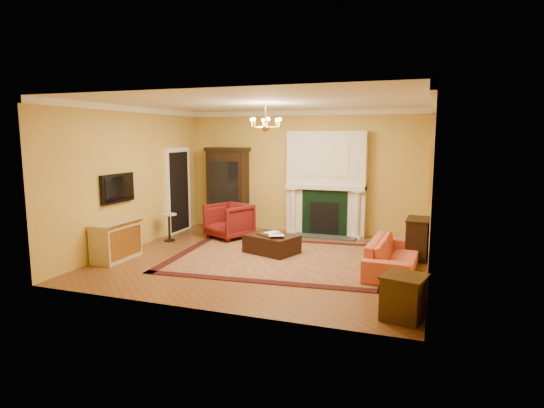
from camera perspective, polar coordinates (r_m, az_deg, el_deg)
The scene contains 26 objects.
floor at distance 8.96m, azimuth -0.77°, elevation -6.99°, with size 6.00×5.50×0.02m, color brown.
ceiling at distance 8.65m, azimuth -0.81°, elevation 12.66°, with size 6.00×5.50×0.02m, color white.
wall_back at distance 11.29m, azimuth 4.08°, elevation 4.01°, with size 6.00×0.02×3.00m, color gold.
wall_front at distance 6.18m, azimuth -9.70°, elevation 0.16°, with size 6.00×0.02×3.00m, color gold.
wall_left at distance 10.11m, azimuth -17.02°, elevation 3.13°, with size 0.02×5.50×3.00m, color gold.
wall_right at distance 8.14m, azimuth 19.51°, elevation 1.79°, with size 0.02×5.50×3.00m, color gold.
fireplace at distance 11.00m, azimuth 6.82°, elevation 2.25°, with size 1.90×0.70×2.50m.
crown_molding at distance 9.55m, azimuth 1.22°, elevation 11.85°, with size 6.00×5.50×0.12m.
doorway at distance 11.54m, azimuth -11.70°, elevation 1.68°, with size 0.08×1.05×2.10m.
tv_panel at distance 9.62m, azimuth -18.80°, elevation 1.89°, with size 0.09×0.95×0.58m.
gilt_mirror at distance 9.52m, azimuth 19.32°, elevation 3.61°, with size 0.06×0.76×1.05m.
chandelier at distance 8.63m, azimuth -0.81°, elevation 10.00°, with size 0.63×0.55×0.53m.
oriental_rug at distance 8.97m, azimuth 1.08°, elevation -6.84°, with size 4.21×3.16×0.02m, color #3F0F0D.
china_cabinet at distance 11.77m, azimuth -5.56°, elevation 1.74°, with size 1.00×0.46×2.01m, color black.
wingback_armchair at distance 10.69m, azimuth -5.41°, elevation -1.93°, with size 0.88×0.82×0.90m, color maroon.
pedestal_table at distance 10.64m, azimuth -12.78°, elevation -2.62°, with size 0.35×0.35×0.63m.
commode at distance 9.33m, azimuth -18.98°, elevation -4.42°, with size 0.47×0.99×0.74m, color beige.
coral_sofa at distance 8.36m, azimuth 14.99°, elevation -5.61°, with size 1.97×0.58×0.77m, color #BE513C.
end_table at distance 6.29m, azimuth 16.19°, elevation -11.33°, with size 0.49×0.49×0.57m, color #361F0E.
console_table at distance 9.36m, azimuth 17.78°, elevation -4.24°, with size 0.39×0.69×0.77m, color black.
leather_ottoman at distance 9.32m, azimuth -0.03°, elevation -5.03°, with size 0.99×0.72×0.37m, color black.
ottoman_tray at distance 9.26m, azimuth -0.16°, elevation -3.85°, with size 0.48×0.37×0.03m, color black.
book_a at distance 9.33m, azimuth -0.43°, elevation -2.67°, with size 0.23×0.03×0.31m, color gray.
book_b at distance 9.11m, azimuth 0.46°, elevation -2.99°, with size 0.22×0.02×0.30m, color gray.
topiary_left at distance 11.05m, azimuth 4.20°, elevation 3.66°, with size 0.15×0.15×0.41m.
topiary_right at distance 10.79m, azimuth 10.49°, elevation 3.53°, with size 0.16×0.16×0.44m.
Camera 1 is at (2.99, -8.09, 2.39)m, focal length 30.00 mm.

